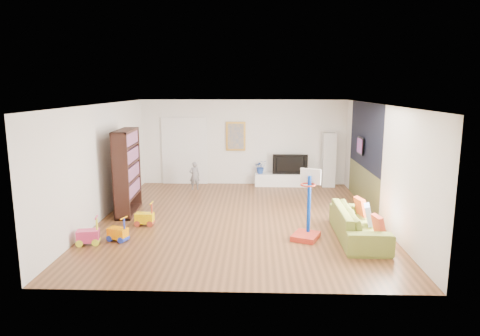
{
  "coord_description": "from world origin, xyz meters",
  "views": [
    {
      "loc": [
        0.36,
        -9.81,
        3.08
      ],
      "look_at": [
        0.0,
        0.4,
        1.15
      ],
      "focal_mm": 32.0,
      "sensor_mm": 36.0,
      "label": 1
    }
  ],
  "objects_px": {
    "bookshelf": "(127,172)",
    "basketball_hoop": "(307,205)",
    "sofa": "(359,223)",
    "media_console": "(282,180)"
  },
  "relations": [
    {
      "from": "media_console",
      "to": "bookshelf",
      "type": "height_order",
      "value": "bookshelf"
    },
    {
      "from": "sofa",
      "to": "media_console",
      "type": "bearing_deg",
      "value": 16.18
    },
    {
      "from": "sofa",
      "to": "basketball_hoop",
      "type": "distance_m",
      "value": 1.16
    },
    {
      "from": "sofa",
      "to": "bookshelf",
      "type": "bearing_deg",
      "value": 73.4
    },
    {
      "from": "sofa",
      "to": "basketball_hoop",
      "type": "height_order",
      "value": "basketball_hoop"
    },
    {
      "from": "media_console",
      "to": "basketball_hoop",
      "type": "bearing_deg",
      "value": -87.34
    },
    {
      "from": "bookshelf",
      "to": "basketball_hoop",
      "type": "height_order",
      "value": "bookshelf"
    },
    {
      "from": "media_console",
      "to": "sofa",
      "type": "xyz_separation_m",
      "value": [
        1.29,
        -4.78,
        0.12
      ]
    },
    {
      "from": "bookshelf",
      "to": "sofa",
      "type": "relative_size",
      "value": 0.94
    },
    {
      "from": "bookshelf",
      "to": "sofa",
      "type": "height_order",
      "value": "bookshelf"
    }
  ]
}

